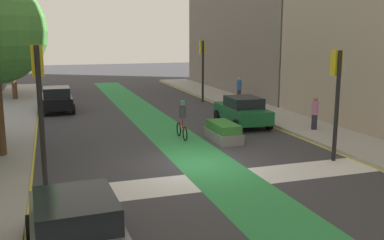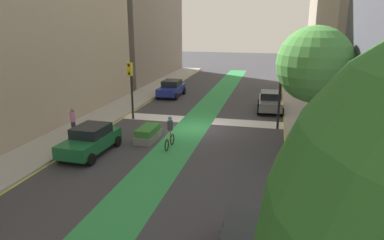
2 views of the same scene
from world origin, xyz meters
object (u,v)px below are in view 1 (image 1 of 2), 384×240
Objects in this scene: pedestrian_sidewalk_right_a at (239,89)px; car_grey_left_near at (76,229)px; traffic_signal_far_right at (202,59)px; cyclist_in_lane at (182,119)px; car_black_left_far at (57,99)px; pedestrian_sidewalk_right_b at (315,113)px; traffic_signal_near_right at (336,84)px; street_tree_far at (10,33)px; car_green_right_far at (242,111)px; traffic_signal_near_left at (39,90)px; median_planter at (223,132)px.

car_grey_left_near is at bearing -122.65° from pedestrian_sidewalk_right_a.
cyclist_in_lane is (-4.79, -10.66, -2.13)m from traffic_signal_far_right.
car_black_left_far is 12.67m from pedestrian_sidewalk_right_a.
pedestrian_sidewalk_right_a reaches higher than car_grey_left_near.
car_grey_left_near is at bearing -141.95° from pedestrian_sidewalk_right_b.
car_black_left_far is at bearing 118.92° from cyclist_in_lane.
street_tree_far reaches higher than traffic_signal_near_right.
car_green_right_far is at bearing -113.11° from pedestrian_sidewalk_right_a.
cyclist_in_lane is at bearing 39.73° from traffic_signal_near_left.
traffic_signal_near_right reaches higher than cyclist_in_lane.
car_black_left_far is 2.27× the size of cyclist_in_lane.
traffic_signal_far_right is 1.04× the size of car_grey_left_near.
cyclist_in_lane is at bearing -61.83° from street_tree_far.
pedestrian_sidewalk_right_a is 10.33m from pedestrian_sidewalk_right_b.
car_black_left_far is at bearing 139.11° from pedestrian_sidewalk_right_b.
car_green_right_far is 3.84m from pedestrian_sidewalk_right_b.
pedestrian_sidewalk_right_a reaches higher than car_black_left_far.
traffic_signal_near_right is at bearing -115.93° from pedestrian_sidewalk_right_b.
street_tree_far is at bearing 132.85° from pedestrian_sidewalk_right_b.
street_tree_far reaches higher than median_planter.
traffic_signal_near_left is at bearing -151.95° from median_planter.
car_black_left_far is (-9.95, 15.00, -2.18)m from traffic_signal_near_right.
car_grey_left_near is 2.30× the size of cyclist_in_lane.
traffic_signal_far_right is (0.25, 15.86, 0.11)m from traffic_signal_near_right.
car_black_left_far is at bearing 123.59° from median_planter.
pedestrian_sidewalk_right_b is at bearing -6.06° from cyclist_in_lane.
median_planter is at bearing 123.53° from traffic_signal_near_right.
pedestrian_sidewalk_right_a is at bearing 57.35° from car_grey_left_near.
pedestrian_sidewalk_right_a is (12.67, -0.19, 0.19)m from car_black_left_far.
pedestrian_sidewalk_right_a is at bearing 62.18° from median_planter.
traffic_signal_near_right is 11.43m from car_grey_left_near.
median_planter is (-3.09, -11.58, -2.69)m from traffic_signal_far_right.
traffic_signal_near_left is 13.74m from pedestrian_sidewalk_right_b.
car_grey_left_near is at bearing -127.73° from car_green_right_far.
traffic_signal_far_right reaches higher than median_planter.
pedestrian_sidewalk_right_a is at bearing -23.20° from traffic_signal_far_right.
traffic_signal_near_right reaches higher than pedestrian_sidewalk_right_a.
cyclist_in_lane is (-4.01, -2.00, 0.17)m from car_green_right_far.
traffic_signal_near_left reaches higher than car_grey_left_near.
traffic_signal_near_right is 0.57× the size of street_tree_far.
traffic_signal_near_left is 9.28m from median_planter.
traffic_signal_near_left is 2.44× the size of cyclist_in_lane.
cyclist_in_lane is (5.41, -9.79, 0.17)m from car_black_left_far.
cyclist_in_lane is 12.03m from pedestrian_sidewalk_right_a.
traffic_signal_near_left is at bearing -92.73° from car_black_left_far.
traffic_signal_far_right is 11.88m from cyclist_in_lane.
street_tree_far is at bearing 116.84° from car_black_left_far.
pedestrian_sidewalk_right_b is at bearing 2.35° from median_planter.
street_tree_far is at bearing 121.82° from traffic_signal_near_right.
traffic_signal_far_right is 3.41m from pedestrian_sidewalk_right_a.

